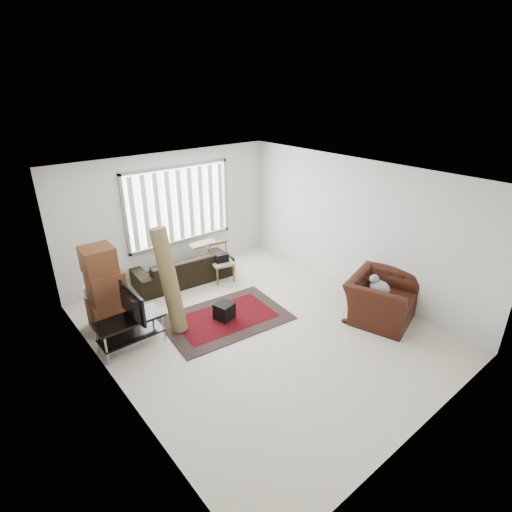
% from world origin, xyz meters
% --- Properties ---
extents(room, '(6.00, 6.02, 2.71)m').
position_xyz_m(room, '(0.03, 0.51, 1.76)').
color(room, beige).
rests_on(room, ground).
extents(persian_rug, '(2.37, 1.71, 0.02)m').
position_xyz_m(persian_rug, '(-0.28, 0.64, 0.01)').
color(persian_rug, black).
rests_on(persian_rug, ground).
extents(tv_stand, '(1.07, 0.48, 0.53)m').
position_xyz_m(tv_stand, '(-1.95, 0.94, 0.39)').
color(tv_stand, black).
rests_on(tv_stand, ground).
extents(tv, '(0.11, 0.87, 0.50)m').
position_xyz_m(tv, '(-1.95, 0.94, 0.78)').
color(tv, black).
rests_on(tv, tv_stand).
extents(subwoofer, '(0.37, 0.37, 0.30)m').
position_xyz_m(subwoofer, '(-0.30, 0.64, 0.17)').
color(subwoofer, black).
rests_on(subwoofer, persian_rug).
extents(moving_boxes, '(0.64, 0.58, 1.52)m').
position_xyz_m(moving_boxes, '(-2.00, 1.77, 0.71)').
color(moving_boxes, brown).
rests_on(moving_boxes, ground).
extents(white_flatpack, '(0.60, 0.25, 0.75)m').
position_xyz_m(white_flatpack, '(-2.00, 2.02, 0.38)').
color(white_flatpack, silver).
rests_on(white_flatpack, ground).
extents(rolled_rug, '(0.44, 0.64, 1.88)m').
position_xyz_m(rolled_rug, '(-1.17, 0.98, 0.94)').
color(rolled_rug, brown).
rests_on(rolled_rug, ground).
extents(sofa, '(2.19, 1.10, 0.81)m').
position_xyz_m(sofa, '(-0.09, 2.45, 0.41)').
color(sofa, black).
rests_on(sofa, ground).
extents(side_chair, '(0.53, 0.53, 0.84)m').
position_xyz_m(side_chair, '(0.58, 1.97, 0.46)').
color(side_chair, '#887859').
rests_on(side_chair, ground).
extents(armchair, '(1.51, 1.40, 0.93)m').
position_xyz_m(armchair, '(1.95, -1.14, 0.47)').
color(armchair, black).
rests_on(armchair, ground).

